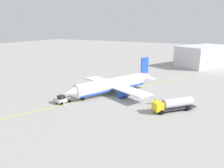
{
  "coord_description": "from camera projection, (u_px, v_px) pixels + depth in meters",
  "views": [
    {
      "loc": [
        56.75,
        30.35,
        20.18
      ],
      "look_at": [
        0.0,
        0.0,
        3.0
      ],
      "focal_mm": 35.57,
      "sensor_mm": 36.0,
      "label": 1
    }
  ],
  "objects": [
    {
      "name": "ground_plane",
      "position": [
        112.0,
        94.0,
        67.38
      ],
      "size": [
        400.0,
        400.0,
        0.0
      ],
      "primitive_type": "plane",
      "color": "#9E9B96"
    },
    {
      "name": "airplane",
      "position": [
        113.0,
        85.0,
        66.95
      ],
      "size": [
        30.73,
        26.7,
        9.81
      ],
      "color": "white",
      "rests_on": "ground"
    },
    {
      "name": "fuel_tanker",
      "position": [
        174.0,
        104.0,
        53.51
      ],
      "size": [
        9.93,
        9.32,
        3.15
      ],
      "color": "#2D2D33",
      "rests_on": "ground"
    },
    {
      "name": "taxi_line_marking",
      "position": [
        112.0,
        94.0,
        67.38
      ],
      "size": [
        74.6,
        33.99,
        0.01
      ],
      "primitive_type": "cube",
      "rotation": [
        0.0,
        0.0,
        -0.43
      ],
      "color": "yellow",
      "rests_on": "ground"
    },
    {
      "name": "safety_cone_wingtip",
      "position": [
        62.0,
        100.0,
        60.36
      ],
      "size": [
        0.67,
        0.67,
        0.74
      ],
      "primitive_type": "cone",
      "color": "#F2590F",
      "rests_on": "ground"
    },
    {
      "name": "safety_cone_nose",
      "position": [
        68.0,
        96.0,
        63.61
      ],
      "size": [
        0.59,
        0.59,
        0.65
      ],
      "primitive_type": "cone",
      "color": "#F2590F",
      "rests_on": "ground"
    },
    {
      "name": "refueling_worker",
      "position": [
        155.0,
        101.0,
        58.25
      ],
      "size": [
        0.55,
        0.4,
        1.71
      ],
      "color": "navy",
      "rests_on": "ground"
    },
    {
      "name": "distant_hangar",
      "position": [
        203.0,
        56.0,
        111.98
      ],
      "size": [
        31.74,
        25.11,
        10.17
      ],
      "color": "silver",
      "rests_on": "ground"
    },
    {
      "name": "pushback_tug",
      "position": [
        62.0,
        99.0,
        59.05
      ],
      "size": [
        3.9,
        2.87,
        2.2
      ],
      "color": "silver",
      "rests_on": "ground"
    }
  ]
}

